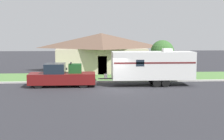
% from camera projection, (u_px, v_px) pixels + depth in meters
% --- Properties ---
extents(ground_plane, '(120.00, 120.00, 0.00)m').
position_uv_depth(ground_plane, '(113.00, 89.00, 25.77)').
color(ground_plane, '#2D2D33').
extents(curb_strip, '(80.00, 0.30, 0.14)m').
position_uv_depth(curb_strip, '(110.00, 81.00, 29.48)').
color(curb_strip, beige).
rests_on(curb_strip, ground_plane).
extents(lawn_strip, '(80.00, 7.00, 0.03)m').
position_uv_depth(lawn_strip, '(108.00, 77.00, 33.10)').
color(lawn_strip, '#568442').
rests_on(lawn_strip, ground_plane).
extents(house_across_street, '(11.25, 7.58, 4.65)m').
position_uv_depth(house_across_street, '(101.00, 52.00, 38.12)').
color(house_across_street, beige).
rests_on(house_across_street, ground_plane).
extents(pickup_truck, '(5.81, 2.10, 2.08)m').
position_uv_depth(pickup_truck, '(62.00, 76.00, 27.02)').
color(pickup_truck, black).
rests_on(pickup_truck, ground_plane).
extents(travel_trailer, '(8.41, 2.25, 3.28)m').
position_uv_depth(travel_trailer, '(153.00, 65.00, 27.48)').
color(travel_trailer, black).
rests_on(travel_trailer, ground_plane).
extents(mailbox, '(0.48, 0.20, 1.30)m').
position_uv_depth(mailbox, '(65.00, 71.00, 30.05)').
color(mailbox, brown).
rests_on(mailbox, ground_plane).
extents(tree_in_yard, '(2.39, 2.39, 3.93)m').
position_uv_depth(tree_in_yard, '(162.00, 52.00, 31.63)').
color(tree_in_yard, brown).
rests_on(tree_in_yard, ground_plane).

